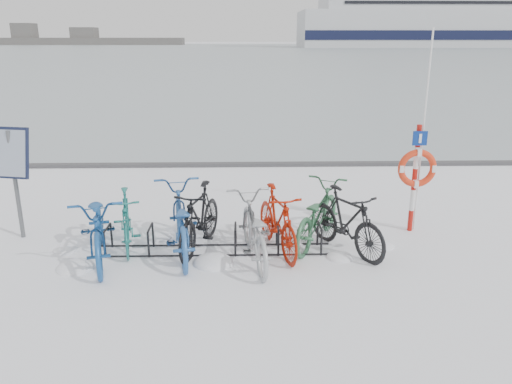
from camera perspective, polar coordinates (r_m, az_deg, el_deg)
The scene contains 17 objects.
ground at distance 8.65m, azimuth -4.75°, elevation -6.73°, with size 900.00×900.00×0.00m, color white.
ice_sheet at distance 162.93m, azimuth -1.69°, elevation 15.99°, with size 400.00×298.00×0.02m, color #97A4AB.
quay_edge at distance 14.23m, azimuth -3.47°, elevation 3.14°, with size 400.00×0.25×0.10m, color #3F3F42.
bike_rack at distance 8.58m, azimuth -4.78°, elevation -5.63°, with size 4.00×0.48×0.46m.
info_board at distance 9.73m, azimuth -26.17°, elevation 3.34°, with size 0.72×0.39×2.03m.
lifebuoy_station at distance 9.53m, azimuth 17.92°, elevation 2.60°, with size 0.71×0.22×3.67m.
cruise_ferry at distance 220.74m, azimuth 26.16°, elevation 18.22°, with size 153.10×28.84×50.30m.
shoreline at distance 294.59m, azimuth -27.06°, elevation 15.29°, with size 180.00×12.00×9.50m.
bike_0 at distance 8.55m, azimuth -17.55°, elevation -3.52°, with size 0.79×2.27×1.19m, color #1A4C8D.
bike_1 at distance 8.94m, azimuth -14.62°, elevation -2.93°, with size 0.48×1.69×1.02m, color #1C7069.
bike_2 at distance 8.47m, azimuth -8.71°, elevation -3.07°, with size 0.79×2.26×1.19m, color #29599C.
bike_3 at distance 8.61m, azimuth -6.48°, elevation -2.78°, with size 0.54×1.92×1.15m, color black.
bike_4 at distance 8.11m, azimuth -0.30°, elevation -4.15°, with size 0.73×2.10×1.10m, color #9BA0A3.
bike_5 at distance 8.47m, azimuth 2.46°, elevation -3.07°, with size 0.53×1.89×1.14m, color #A41906.
bike_6 at distance 8.90m, azimuth 6.99°, elevation -2.30°, with size 0.73×2.09×1.10m, color #306542.
bike_7 at distance 8.59m, azimuth 10.28°, elevation -3.09°, with size 0.53×1.87×1.13m, color black.
snow_drifts at distance 8.55m, azimuth -5.41°, elevation -7.05°, with size 5.92×1.80×0.23m.
Camera 1 is at (0.51, -7.89, 3.50)m, focal length 35.00 mm.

